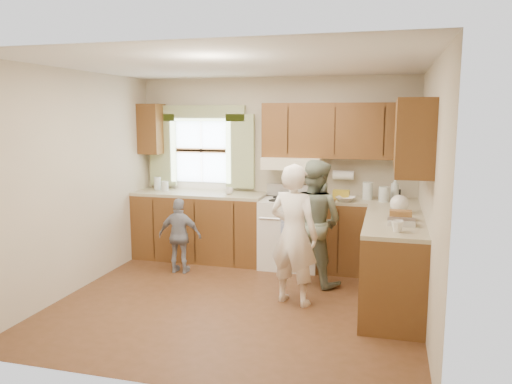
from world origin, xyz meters
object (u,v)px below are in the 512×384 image
(woman_right, at_px, (314,222))
(child, at_px, (180,236))
(woman_left, at_px, (294,235))
(stove, at_px, (291,232))

(woman_right, distance_m, child, 1.72)
(woman_left, bearing_deg, child, -4.72)
(stove, distance_m, child, 1.45)
(child, bearing_deg, woman_left, 155.19)
(woman_left, height_order, child, woman_left)
(woman_left, bearing_deg, stove, -60.04)
(woman_left, bearing_deg, woman_right, -81.47)
(woman_right, bearing_deg, woman_left, 104.54)
(stove, height_order, woman_left, woman_left)
(stove, height_order, woman_right, woman_right)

